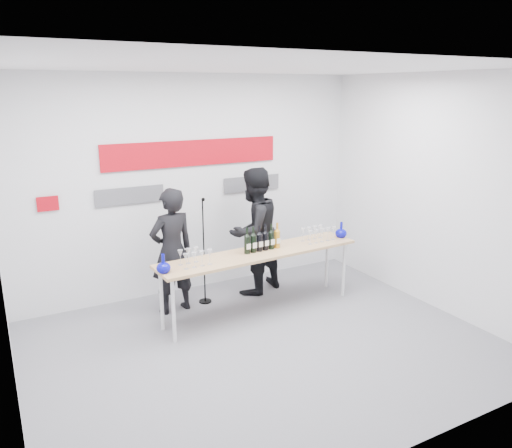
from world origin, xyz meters
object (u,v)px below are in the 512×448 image
object	(u,v)px
presenter_left	(172,251)
presenter_right	(254,231)
tasting_table	(260,256)
mic_stand	(204,271)

from	to	relation	value
presenter_left	presenter_right	world-z (taller)	presenter_right
tasting_table	presenter_right	bearing A→B (deg)	64.74
tasting_table	presenter_left	xyz separation A→B (m)	(-0.96, 0.55, 0.06)
presenter_left	mic_stand	world-z (taller)	presenter_left
tasting_table	presenter_left	size ratio (longest dim) A/B	1.68
tasting_table	presenter_left	world-z (taller)	presenter_left
presenter_left	presenter_right	distance (m)	1.22
mic_stand	tasting_table	bearing A→B (deg)	-47.02
presenter_right	mic_stand	bearing A→B (deg)	-18.07
presenter_left	mic_stand	distance (m)	0.59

